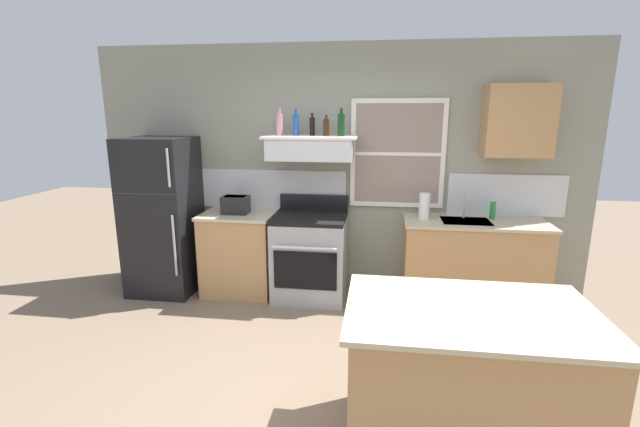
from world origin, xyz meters
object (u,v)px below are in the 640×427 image
at_px(bottle_rose_pink, 279,124).
at_px(bottle_balsamic_dark, 312,126).
at_px(bottle_blue_liqueur, 296,124).
at_px(bottle_brown_stout, 326,127).
at_px(stove_range, 310,256).
at_px(toaster, 236,204).
at_px(refrigerator, 163,216).
at_px(paper_towel_roll, 424,206).
at_px(dish_soap_bottle, 493,210).
at_px(kitchen_island, 465,381).
at_px(bottle_dark_green_wine, 341,124).

xyz_separation_m(bottle_rose_pink, bottle_balsamic_dark, (0.34, 0.05, -0.02)).
distance_m(bottle_blue_liqueur, bottle_brown_stout, 0.33).
relative_size(stove_range, bottle_balsamic_dark, 4.74).
distance_m(toaster, stove_range, 0.98).
bearing_deg(refrigerator, paper_towel_roll, 1.22).
bearing_deg(bottle_blue_liqueur, dish_soap_bottle, 0.81).
relative_size(dish_soap_bottle, kitchen_island, 0.13).
bearing_deg(bottle_brown_stout, bottle_rose_pink, 177.48).
height_order(stove_range, kitchen_island, stove_range).
xyz_separation_m(refrigerator, paper_towel_roll, (2.83, 0.06, 0.18)).
bearing_deg(dish_soap_bottle, refrigerator, -177.40).
relative_size(stove_range, bottle_dark_green_wine, 3.88).
xyz_separation_m(refrigerator, kitchen_island, (2.90, -2.05, -0.40)).
relative_size(bottle_blue_liqueur, dish_soap_bottle, 1.52).
bearing_deg(bottle_blue_liqueur, refrigerator, -174.95).
xyz_separation_m(refrigerator, bottle_brown_stout, (1.81, 0.10, 0.97)).
relative_size(refrigerator, bottle_blue_liqueur, 6.28).
distance_m(toaster, bottle_brown_stout, 1.28).
bearing_deg(toaster, bottle_rose_pink, 8.67).
distance_m(bottle_dark_green_wine, kitchen_island, 2.71).
bearing_deg(paper_towel_roll, bottle_rose_pink, 177.82).
bearing_deg(kitchen_island, bottle_blue_liqueur, 122.97).
bearing_deg(bottle_dark_green_wine, bottle_brown_stout, 169.32).
xyz_separation_m(stove_range, bottle_blue_liqueur, (-0.16, 0.11, 1.40)).
relative_size(bottle_blue_liqueur, paper_towel_roll, 1.02).
relative_size(bottle_blue_liqueur, bottle_balsamic_dark, 1.19).
bearing_deg(bottle_rose_pink, bottle_dark_green_wine, -4.50).
bearing_deg(dish_soap_bottle, kitchen_island, -105.83).
distance_m(refrigerator, toaster, 0.84).
distance_m(bottle_dark_green_wine, dish_soap_bottle, 1.79).
bearing_deg(bottle_balsamic_dark, bottle_blue_liqueur, -166.46).
xyz_separation_m(bottle_rose_pink, paper_towel_roll, (1.51, -0.06, -0.82)).
relative_size(bottle_rose_pink, bottle_blue_liqueur, 1.02).
height_order(stove_range, dish_soap_bottle, same).
height_order(bottle_rose_pink, dish_soap_bottle, bottle_rose_pink).
xyz_separation_m(bottle_blue_liqueur, kitchen_island, (1.41, -2.18, -1.40)).
bearing_deg(kitchen_island, dish_soap_bottle, 74.17).
bearing_deg(kitchen_island, paper_towel_roll, 91.93).
distance_m(bottle_rose_pink, bottle_balsamic_dark, 0.34).
xyz_separation_m(toaster, bottle_brown_stout, (0.98, 0.05, 0.83)).
bearing_deg(toaster, paper_towel_roll, 0.49).
distance_m(stove_range, dish_soap_bottle, 1.96).
relative_size(toaster, bottle_brown_stout, 1.40).
distance_m(bottle_blue_liqueur, bottle_balsamic_dark, 0.17).
height_order(toaster, kitchen_island, toaster).
relative_size(toaster, dish_soap_bottle, 1.65).
bearing_deg(bottle_dark_green_wine, refrigerator, -178.06).
xyz_separation_m(bottle_balsamic_dark, bottle_dark_green_wine, (0.31, -0.10, 0.02)).
xyz_separation_m(refrigerator, bottle_blue_liqueur, (1.49, 0.13, 1.00)).
xyz_separation_m(bottle_blue_liqueur, bottle_dark_green_wine, (0.48, -0.06, 0.00)).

